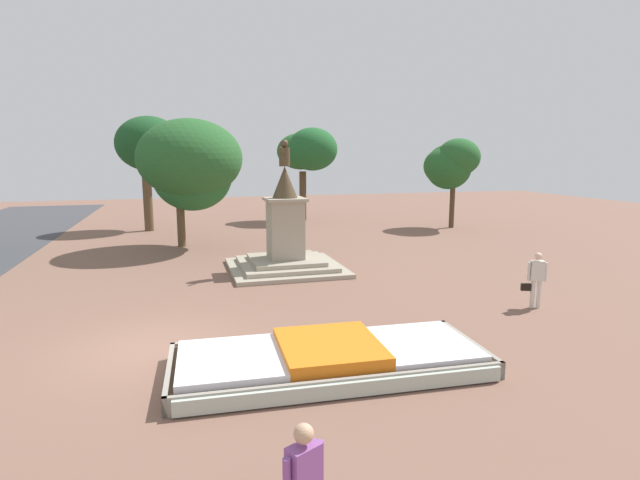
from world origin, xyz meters
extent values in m
plane|color=brown|center=(0.00, 0.00, 0.00)|extent=(87.48, 87.48, 0.00)
cube|color=#38281C|center=(3.82, -2.28, 0.17)|extent=(6.74, 2.83, 0.34)
cube|color=gray|center=(3.76, -3.59, 0.19)|extent=(6.83, 0.41, 0.38)
cube|color=gray|center=(3.88, -0.96, 0.19)|extent=(6.83, 0.41, 0.38)
cube|color=gray|center=(0.46, -2.12, 0.19)|extent=(0.22, 2.74, 0.38)
cube|color=gray|center=(7.18, -2.43, 0.19)|extent=(0.22, 2.74, 0.38)
cube|color=white|center=(1.68, -2.18, 0.41)|extent=(2.25, 2.43, 0.14)
cube|color=orange|center=(3.82, -2.28, 0.47)|extent=(2.25, 2.43, 0.27)
cube|color=white|center=(5.96, -2.37, 0.39)|extent=(2.25, 2.43, 0.11)
cube|color=#B2BCAD|center=(3.75, -3.64, 0.18)|extent=(6.49, 0.49, 0.30)
cube|color=#9E9480|center=(4.86, 7.31, 0.08)|extent=(4.47, 4.47, 0.16)
cube|color=#A09681|center=(4.86, 7.31, 0.25)|extent=(3.63, 3.63, 0.16)
cube|color=gray|center=(4.86, 7.31, 0.41)|extent=(2.79, 2.79, 0.16)
cube|color=#9E937F|center=(4.86, 7.31, 1.65)|extent=(1.33, 1.33, 2.32)
cube|color=#9E937F|center=(4.86, 7.31, 2.87)|extent=(1.57, 1.57, 0.12)
cone|color=#473823|center=(4.86, 7.31, 3.55)|extent=(1.00, 1.00, 1.24)
cylinder|color=#473823|center=(4.86, 7.31, 4.53)|extent=(0.43, 0.43, 0.72)
sphere|color=#473823|center=(4.86, 7.31, 5.04)|extent=(0.32, 0.32, 0.32)
cylinder|color=#473823|center=(4.73, 7.08, 4.67)|extent=(0.35, 0.55, 0.53)
cylinder|color=beige|center=(11.21, 0.19, 0.43)|extent=(0.13, 0.13, 0.86)
cylinder|color=beige|center=(11.04, 0.26, 0.43)|extent=(0.13, 0.13, 0.86)
cube|color=beige|center=(11.13, 0.22, 1.16)|extent=(0.44, 0.35, 0.61)
cylinder|color=beige|center=(11.35, 0.13, 1.13)|extent=(0.09, 0.09, 0.58)
cylinder|color=beige|center=(10.90, 0.31, 1.13)|extent=(0.09, 0.09, 0.58)
sphere|color=beige|center=(11.13, 0.22, 1.61)|extent=(0.22, 0.22, 0.22)
cube|color=black|center=(10.85, 0.34, 0.64)|extent=(0.30, 0.22, 0.22)
cube|color=#8C4C99|center=(2.00, -7.29, 1.18)|extent=(0.44, 0.37, 0.62)
cylinder|color=#8C4C99|center=(2.21, -7.18, 1.15)|extent=(0.09, 0.09, 0.59)
sphere|color=tan|center=(2.00, -7.29, 1.64)|extent=(0.23, 0.23, 0.23)
cylinder|color=brown|center=(-1.05, 19.97, 1.68)|extent=(0.54, 0.54, 3.36)
ellipsoid|color=#1C4C23|center=(-0.81, 20.53, 5.28)|extent=(4.03, 3.74, 3.32)
ellipsoid|color=#194A23|center=(-0.65, 20.61, 4.93)|extent=(3.27, 3.18, 2.69)
cylinder|color=brown|center=(0.84, 13.91, 1.14)|extent=(0.40, 0.40, 2.27)
ellipsoid|color=#275A28|center=(1.39, 13.24, 4.44)|extent=(5.08, 5.43, 3.82)
ellipsoid|color=#255D2B|center=(1.48, 13.42, 3.59)|extent=(3.87, 3.45, 3.44)
cylinder|color=#4C3823|center=(17.54, 16.10, 1.39)|extent=(0.32, 0.32, 2.79)
ellipsoid|color=#265C29|center=(17.64, 15.78, 4.47)|extent=(2.64, 2.79, 2.32)
ellipsoid|color=#205826|center=(17.36, 16.42, 3.86)|extent=(2.93, 2.78, 2.84)
ellipsoid|color=#235A27|center=(17.18, 16.23, 3.90)|extent=(2.97, 3.12, 2.44)
cylinder|color=#4C3823|center=(9.27, 22.30, 1.73)|extent=(0.49, 0.49, 3.45)
ellipsoid|color=#255927|center=(9.21, 22.60, 4.85)|extent=(3.38, 2.88, 2.55)
ellipsoid|color=#20592A|center=(9.87, 21.93, 4.99)|extent=(3.47, 3.75, 2.96)
camera|label=1|loc=(0.82, -12.11, 4.62)|focal=28.00mm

